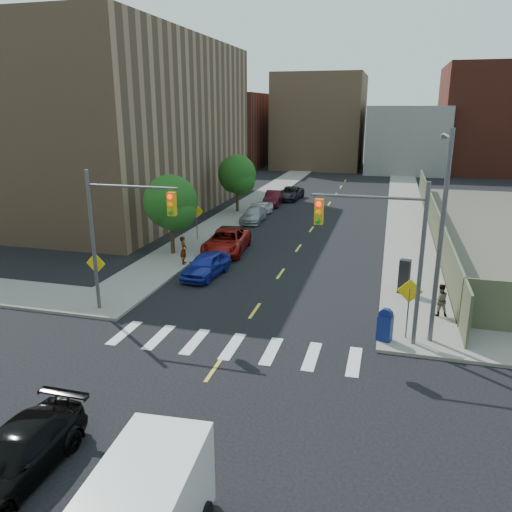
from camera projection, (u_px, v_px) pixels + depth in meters
The scene contains 29 objects.
ground at pixel (195, 397), 17.49m from camera, with size 160.00×160.00×0.00m, color black.
sidewalk_nw at pixel (266, 194), 57.80m from camera, with size 3.50×73.00×0.15m, color gray.
sidewalk_ne at pixel (405, 201), 53.94m from camera, with size 3.50×73.00×0.15m, color gray.
fence_north at pixel (433, 216), 40.65m from camera, with size 0.12×44.00×2.50m, color #555F42.
building_nw at pixel (96, 126), 48.45m from camera, with size 22.00×30.00×16.00m, color #8C6B4C.
bg_bldg_west at pixel (226, 130), 86.04m from camera, with size 14.00×18.00×12.00m, color #592319.
bg_bldg_midwest at pixel (320, 122), 83.47m from camera, with size 14.00×16.00×15.00m, color #8C6B4C.
bg_bldg_center at pixel (406, 139), 78.84m from camera, with size 12.00×16.00×10.00m, color gray.
bg_bldg_east at pixel (503, 119), 76.34m from camera, with size 18.00×18.00×16.00m, color #592319.
signal_nw at pixel (120, 224), 23.24m from camera, with size 4.59×0.30×7.00m.
signal_ne at pixel (384, 241), 20.26m from camera, with size 4.59×0.30×7.00m.
streetlight_ne at pixel (441, 223), 20.34m from camera, with size 0.25×3.70×9.00m.
warn_sign_nw at pixel (96, 269), 24.88m from camera, with size 1.06×0.06×2.83m.
warn_sign_ne at pixel (409, 298), 21.14m from camera, with size 1.06×0.06×2.83m.
warn_sign_midwest at pixel (197, 215), 37.37m from camera, with size 1.06×0.06×2.83m.
tree_west_near at pixel (171, 205), 33.34m from camera, with size 3.66×3.64×5.52m.
tree_west_far at pixel (237, 176), 47.22m from camera, with size 3.66×3.64×5.52m.
parked_car_blue at pixel (206, 265), 29.78m from camera, with size 1.70×4.23×1.44m, color navy.
parked_car_black at pixel (229, 238), 35.93m from camera, with size 1.51×4.34×1.43m, color black.
parked_car_red at pixel (227, 241), 34.73m from camera, with size 2.62×5.68×1.58m, color maroon.
parked_car_silver at pixel (254, 215), 44.07m from camera, with size 1.78×4.38×1.27m, color #939599.
parked_car_white at pixel (261, 208), 46.89m from camera, with size 1.48×3.68×1.25m, color silver.
parked_car_maroon at pixel (273, 198), 51.53m from camera, with size 1.56×4.48×1.47m, color #3A0B14.
parked_car_grey at pixel (290, 193), 54.84m from camera, with size 2.29×4.98×1.38m, color black.
black_sedan at pixel (14, 456), 13.46m from camera, with size 1.95×4.80×1.39m, color black.
mailbox at pixel (385, 325), 21.23m from camera, with size 0.70×0.61×1.45m.
payphone at pixel (404, 276), 26.65m from camera, with size 0.55×0.45×1.85m, color black.
pedestrian_west at pixel (184, 250), 31.63m from camera, with size 0.65×0.43×1.79m, color gray.
pedestrian_east at pixel (440, 300), 23.75m from camera, with size 0.77×0.60×1.58m, color gray.
Camera 1 is at (6.06, -14.26, 9.73)m, focal length 35.00 mm.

